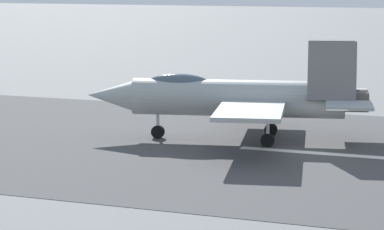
% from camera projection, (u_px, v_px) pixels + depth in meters
% --- Properties ---
extents(ground_plane, '(400.00, 400.00, 0.00)m').
position_uv_depth(ground_plane, '(325.00, 154.00, 44.32)').
color(ground_plane, slate).
extents(runway_strip, '(240.00, 26.00, 0.02)m').
position_uv_depth(runway_strip, '(325.00, 154.00, 44.31)').
color(runway_strip, '#454546').
rests_on(runway_strip, ground).
extents(fighter_jet, '(16.56, 14.06, 5.70)m').
position_uv_depth(fighter_jet, '(236.00, 97.00, 47.50)').
color(fighter_jet, '#9BA4A4').
rests_on(fighter_jet, ground).
extents(marker_cone_mid, '(0.44, 0.44, 0.55)m').
position_uv_depth(marker_cone_mid, '(193.00, 105.00, 59.09)').
color(marker_cone_mid, orange).
rests_on(marker_cone_mid, ground).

